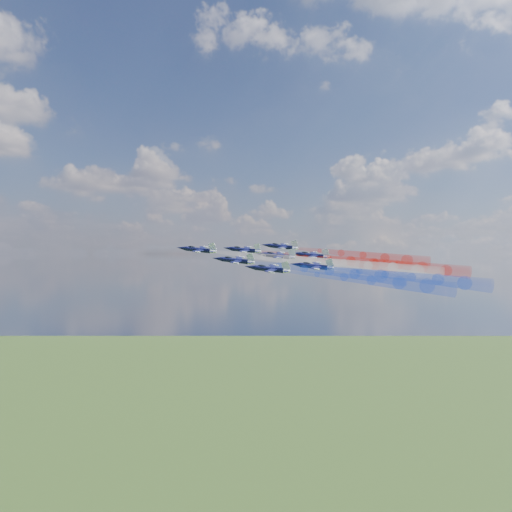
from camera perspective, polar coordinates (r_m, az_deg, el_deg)
jet_lead at (r=176.25m, az=-5.94°, el=0.64°), size 17.09×17.25×6.71m
trail_lead at (r=171.81m, az=3.15°, el=-0.35°), size 35.40×34.32×9.84m
jet_inner_left at (r=166.36m, az=-2.13°, el=-0.47°), size 17.09×17.25×6.71m
trail_inner_left at (r=163.96m, az=7.54°, el=-1.53°), size 35.40×34.32×9.84m
jet_inner_right at (r=185.57m, az=-1.26°, el=0.63°), size 17.09×17.25×6.71m
trail_inner_right at (r=183.30m, az=7.40°, el=-0.31°), size 35.40×34.32×9.84m
jet_outer_left at (r=155.00m, az=1.40°, el=-1.36°), size 17.09×17.25×6.71m
trail_outer_left at (r=154.54m, az=11.76°, el=-2.48°), size 35.40×34.32×9.84m
jet_center_third at (r=173.44m, az=2.20°, el=0.02°), size 17.09×17.25×6.71m
trail_center_third at (r=173.03m, az=11.45°, el=-0.98°), size 35.40×34.32×9.84m
jet_outer_right at (r=193.42m, az=2.63°, el=0.97°), size 17.09×17.25×6.71m
trail_outer_right at (r=192.93m, az=10.92°, el=0.07°), size 35.40×34.32×9.84m
jet_rear_left at (r=164.16m, az=5.98°, el=-1.06°), size 17.09×17.25×6.71m
trail_rear_left at (r=165.77m, az=15.69°, el=-2.09°), size 35.40×34.32×9.84m
jet_rear_right at (r=183.14m, az=5.73°, el=0.06°), size 17.09×17.25×6.71m
trail_rear_right at (r=184.31m, az=14.44°, el=-0.87°), size 35.40×34.32×9.84m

